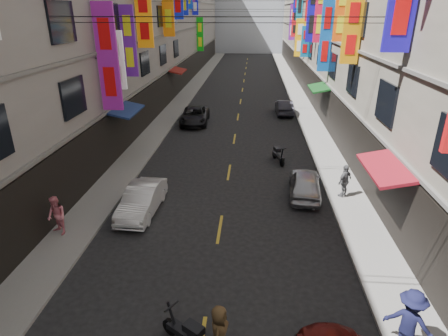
% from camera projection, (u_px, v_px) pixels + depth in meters
% --- Properties ---
extents(sidewalk_left, '(2.00, 90.00, 0.12)m').
position_uv_depth(sidewalk_left, '(182.00, 100.00, 38.13)').
color(sidewalk_left, slate).
rests_on(sidewalk_left, ground).
extents(sidewalk_right, '(2.00, 90.00, 0.12)m').
position_uv_depth(sidewalk_right, '(301.00, 102.00, 37.27)').
color(sidewalk_right, slate).
rests_on(sidewalk_right, ground).
extents(shop_signage, '(14.00, 55.00, 12.37)m').
position_uv_depth(shop_signage, '(237.00, 1.00, 27.74)').
color(shop_signage, '#0D44A3').
rests_on(shop_signage, ground).
extents(street_awnings, '(13.99, 35.20, 0.41)m').
position_uv_depth(street_awnings, '(210.00, 111.00, 21.95)').
color(street_awnings, '#174A13').
rests_on(street_awnings, ground).
extents(overhead_cables, '(14.00, 38.04, 1.24)m').
position_uv_depth(overhead_cables, '(236.00, 5.00, 23.28)').
color(overhead_cables, black).
rests_on(overhead_cables, ground).
extents(lane_markings, '(0.12, 80.20, 0.01)m').
position_uv_depth(lane_markings, '(239.00, 109.00, 34.97)').
color(lane_markings, gold).
rests_on(lane_markings, ground).
extents(scooter_crossing, '(1.57, 1.09, 1.14)m').
position_uv_depth(scooter_crossing, '(188.00, 334.00, 10.04)').
color(scooter_crossing, black).
rests_on(scooter_crossing, ground).
extents(scooter_far_right, '(0.74, 1.76, 1.14)m').
position_uv_depth(scooter_far_right, '(278.00, 155.00, 22.43)').
color(scooter_far_right, black).
rests_on(scooter_far_right, ground).
extents(car_left_mid, '(1.51, 3.89, 1.26)m').
position_uv_depth(car_left_mid, '(142.00, 200.00, 16.73)').
color(car_left_mid, silver).
rests_on(car_left_mid, ground).
extents(car_left_far, '(2.28, 4.66, 1.27)m').
position_uv_depth(car_left_far, '(195.00, 116.00, 30.13)').
color(car_left_far, black).
rests_on(car_left_far, ground).
extents(car_right_mid, '(1.86, 3.87, 1.28)m').
position_uv_depth(car_right_mid, '(305.00, 183.00, 18.32)').
color(car_right_mid, '#B3B2B7').
rests_on(car_right_mid, ground).
extents(car_right_far, '(1.44, 3.82, 1.24)m').
position_uv_depth(car_right_far, '(284.00, 107.00, 32.89)').
color(car_right_far, '#27262D').
rests_on(car_right_far, ground).
extents(pedestrian_lfar, '(0.97, 0.89, 1.64)m').
position_uv_depth(pedestrian_lfar, '(57.00, 216.00, 14.82)').
color(pedestrian_lfar, pink).
rests_on(pedestrian_lfar, sidewalk_left).
extents(pedestrian_rnear, '(1.38, 1.18, 1.91)m').
position_uv_depth(pedestrian_rnear, '(409.00, 322.00, 9.60)').
color(pedestrian_rnear, '#131434').
rests_on(pedestrian_rnear, sidewalk_right).
extents(pedestrian_rfar, '(1.07, 1.06, 1.64)m').
position_uv_depth(pedestrian_rfar, '(345.00, 181.00, 17.87)').
color(pedestrian_rfar, '#58585B').
rests_on(pedestrian_rfar, sidewalk_right).
extents(pedestrian_crossing, '(0.62, 0.83, 1.57)m').
position_uv_depth(pedestrian_crossing, '(219.00, 332.00, 9.66)').
color(pedestrian_crossing, '#48341D').
rests_on(pedestrian_crossing, ground).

